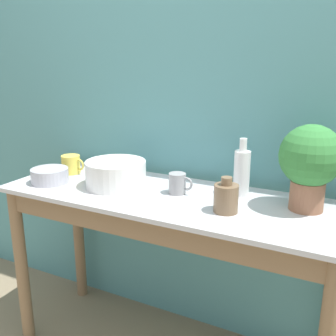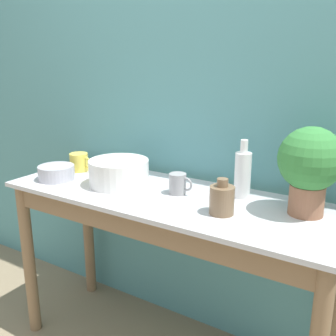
{
  "view_description": "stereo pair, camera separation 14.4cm",
  "coord_description": "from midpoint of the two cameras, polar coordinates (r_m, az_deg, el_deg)",
  "views": [
    {
      "loc": [
        0.73,
        -1.16,
        1.4
      ],
      "look_at": [
        0.0,
        0.27,
        0.94
      ],
      "focal_mm": 42.0,
      "sensor_mm": 36.0,
      "label": 1
    },
    {
      "loc": [
        0.85,
        -1.09,
        1.4
      ],
      "look_at": [
        0.0,
        0.27,
        0.94
      ],
      "focal_mm": 42.0,
      "sensor_mm": 36.0,
      "label": 2
    }
  ],
  "objects": [
    {
      "name": "mug_grey",
      "position": [
        1.7,
        -0.98,
        -2.29
      ],
      "size": [
        0.11,
        0.07,
        0.09
      ],
      "color": "gray",
      "rests_on": "counter_table"
    },
    {
      "name": "counter_table",
      "position": [
        1.74,
        -2.75,
        -9.46
      ],
      "size": [
        1.5,
        0.53,
        0.82
      ],
      "color": "#846647",
      "rests_on": "ground_plane"
    },
    {
      "name": "bowl_wash_large",
      "position": [
        1.82,
        -9.84,
        -0.86
      ],
      "size": [
        0.28,
        0.28,
        0.12
      ],
      "color": "silver",
      "rests_on": "counter_table"
    },
    {
      "name": "bottle_short",
      "position": [
        1.5,
        5.71,
        -4.33
      ],
      "size": [
        0.09,
        0.09,
        0.14
      ],
      "color": "brown",
      "rests_on": "counter_table"
    },
    {
      "name": "potted_plant",
      "position": [
        1.55,
        17.49,
        0.96
      ],
      "size": [
        0.24,
        0.24,
        0.33
      ],
      "color": "#8C5B42",
      "rests_on": "counter_table"
    },
    {
      "name": "wall_back",
      "position": [
        1.89,
        2.26,
        9.82
      ],
      "size": [
        6.0,
        0.05,
        2.4
      ],
      "color": "teal",
      "rests_on": "ground_plane"
    },
    {
      "name": "bowl_small_steel",
      "position": [
        1.95,
        -18.82,
        -1.08
      ],
      "size": [
        0.17,
        0.17,
        0.07
      ],
      "color": "#A8A8B2",
      "rests_on": "counter_table"
    },
    {
      "name": "bottle_tall",
      "position": [
        1.68,
        8.27,
        -0.58
      ],
      "size": [
        0.07,
        0.07,
        0.25
      ],
      "color": "white",
      "rests_on": "counter_table"
    },
    {
      "name": "mug_yellow",
      "position": [
        2.07,
        -15.81,
        0.49
      ],
      "size": [
        0.13,
        0.09,
        0.09
      ],
      "color": "#E5CC4C",
      "rests_on": "counter_table"
    }
  ]
}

